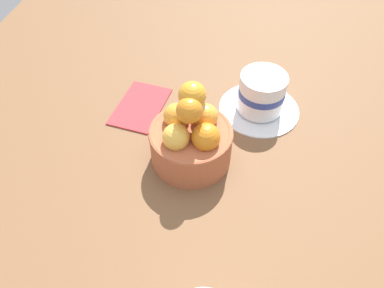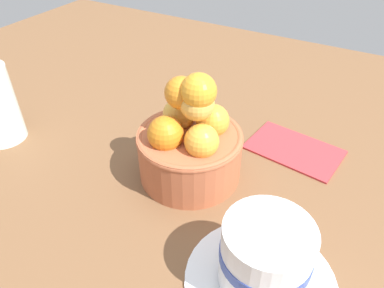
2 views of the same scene
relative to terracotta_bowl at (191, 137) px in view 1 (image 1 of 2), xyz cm
name	(u,v)px [view 1 (image 1 of 2)]	position (x,y,z in cm)	size (l,w,h in cm)	color
ground_plane	(191,166)	(-0.04, 0.00, -7.47)	(139.60, 107.71, 4.50)	brown
terracotta_bowl	(191,137)	(0.00, 0.00, 0.00)	(13.38, 13.38, 14.95)	#AD5938
coffee_cup	(261,95)	(13.93, -10.40, -1.65)	(15.01, 15.01, 7.90)	silver
folded_napkin	(140,106)	(10.60, 11.82, -4.92)	(12.82, 8.27, 0.60)	#B23338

